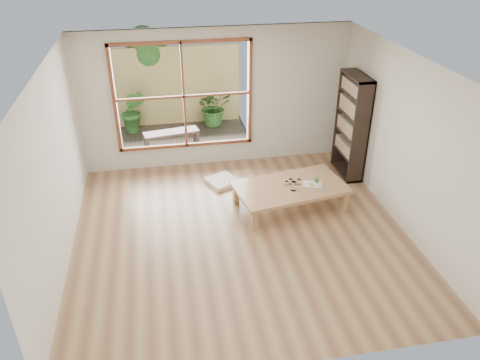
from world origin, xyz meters
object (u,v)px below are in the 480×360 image
object	(u,v)px
bookshelf	(351,126)
garden_bench	(171,134)
food_tray	(313,183)
low_table	(290,188)

from	to	relation	value
bookshelf	garden_bench	distance (m)	3.65
food_tray	garden_bench	size ratio (longest dim) A/B	0.31
low_table	food_tray	bearing A→B (deg)	-14.54
bookshelf	garden_bench	size ratio (longest dim) A/B	1.62
garden_bench	bookshelf	bearing A→B (deg)	-37.39
food_tray	bookshelf	bearing A→B (deg)	60.63
bookshelf	low_table	bearing A→B (deg)	-145.29
bookshelf	garden_bench	world-z (taller)	bookshelf
low_table	food_tray	world-z (taller)	food_tray
low_table	food_tray	xyz separation A→B (m)	(0.38, -0.03, 0.07)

